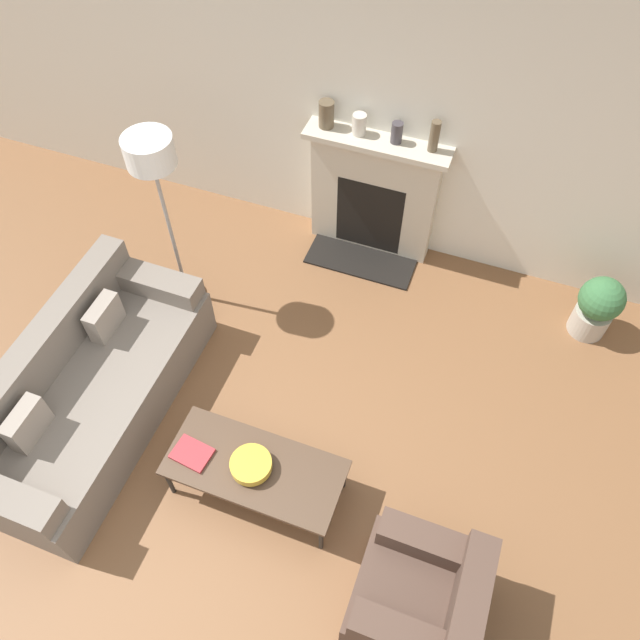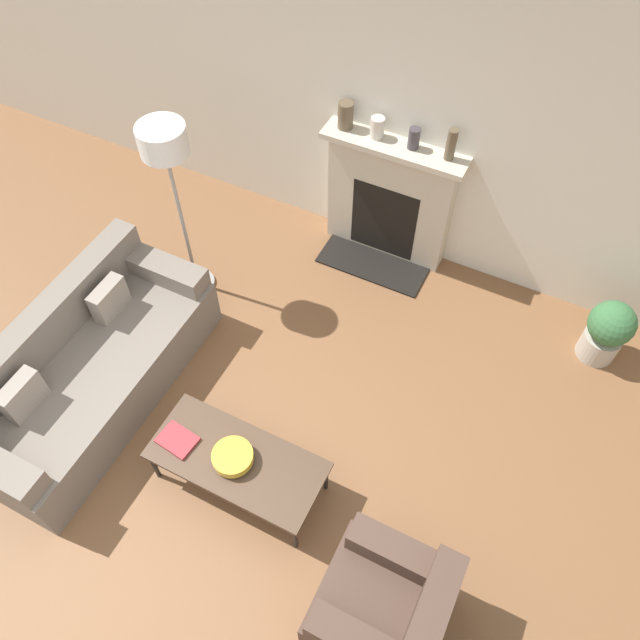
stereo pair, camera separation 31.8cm
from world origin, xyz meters
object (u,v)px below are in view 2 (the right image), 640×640
at_px(floor_lamp, 167,160).
at_px(mantel_vase_right, 451,145).
at_px(bowl, 233,457).
at_px(fireplace, 389,201).
at_px(couch, 88,369).
at_px(mantel_vase_center_left, 377,127).
at_px(mantel_vase_left, 346,115).
at_px(coffee_table, 237,461).
at_px(book, 177,440).
at_px(armchair_near, 385,609).
at_px(potted_plant, 608,330).
at_px(mantel_vase_center_right, 414,138).

xyz_separation_m(floor_lamp, mantel_vase_right, (1.79, 1.20, -0.08)).
bearing_deg(bowl, fireplace, 89.73).
height_order(couch, mantel_vase_center_left, mantel_vase_center_left).
distance_m(fireplace, mantel_vase_left, 0.86).
bearing_deg(fireplace, mantel_vase_right, 1.81).
bearing_deg(coffee_table, book, -171.49).
bearing_deg(couch, bowl, -96.65).
xyz_separation_m(couch, floor_lamp, (0.08, 1.30, 1.10)).
bearing_deg(armchair_near, book, -101.13).
height_order(bowl, mantel_vase_center_left, mantel_vase_center_left).
height_order(coffee_table, mantel_vase_left, mantel_vase_left).
height_order(armchair_near, mantel_vase_left, mantel_vase_left).
bearing_deg(bowl, mantel_vase_center_left, 93.44).
height_order(couch, floor_lamp, floor_lamp).
distance_m(fireplace, couch, 2.88).
bearing_deg(armchair_near, mantel_vase_left, -150.41).
relative_size(couch, potted_plant, 3.55).
relative_size(couch, floor_lamp, 1.26).
relative_size(couch, mantel_vase_right, 8.03).
relative_size(floor_lamp, mantel_vase_right, 6.38).
bearing_deg(mantel_vase_center_left, potted_plant, -8.90).
bearing_deg(couch, mantel_vase_center_right, -32.08).
height_order(armchair_near, mantel_vase_center_right, mantel_vase_center_right).
distance_m(book, potted_plant, 3.45).
distance_m(bowl, mantel_vase_center_right, 2.80).
height_order(fireplace, mantel_vase_right, mantel_vase_right).
distance_m(book, mantel_vase_right, 3.01).
distance_m(floor_lamp, mantel_vase_left, 1.50).
xyz_separation_m(couch, mantel_vase_center_right, (1.57, 2.50, 0.98)).
bearing_deg(mantel_vase_center_left, armchair_near, -64.58).
bearing_deg(coffee_table, mantel_vase_center_left, 93.75).
xyz_separation_m(armchair_near, coffee_table, (-1.28, 0.40, 0.05)).
height_order(coffee_table, book, book).
xyz_separation_m(book, mantel_vase_center_left, (0.26, 2.72, 0.89)).
height_order(armchair_near, floor_lamp, floor_lamp).
xyz_separation_m(floor_lamp, mantel_vase_left, (0.89, 1.20, -0.10)).
bearing_deg(fireplace, floor_lamp, -138.46).
distance_m(couch, mantel_vase_center_left, 2.97).
xyz_separation_m(armchair_near, mantel_vase_left, (-1.74, 3.06, 1.01)).
height_order(floor_lamp, mantel_vase_right, floor_lamp).
bearing_deg(fireplace, mantel_vase_center_left, 175.38).
bearing_deg(bowl, mantel_vase_center_right, 86.67).
height_order(armchair_near, book, armchair_near).
bearing_deg(mantel_vase_center_right, potted_plant, -10.34).
bearing_deg(coffee_table, mantel_vase_center_right, 86.94).
bearing_deg(potted_plant, mantel_vase_center_left, 171.10).
relative_size(armchair_near, coffee_table, 0.60).
bearing_deg(mantel_vase_center_left, mantel_vase_right, 0.00).
bearing_deg(potted_plant, couch, -148.36).
xyz_separation_m(mantel_vase_center_left, mantel_vase_right, (0.62, 0.00, 0.04)).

